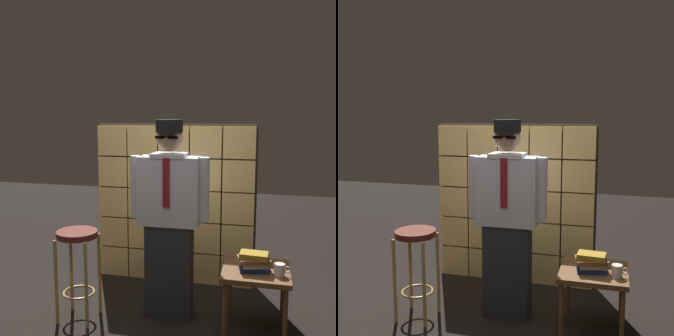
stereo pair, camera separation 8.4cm
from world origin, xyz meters
TOP-DOWN VIEW (x-y plane):
  - glass_block_wall at (0.00, 1.23)m, footprint 1.64×0.10m
  - standing_person at (0.13, 0.48)m, footprint 0.67×0.28m
  - bar_stool at (-0.60, 0.25)m, footprint 0.34×0.34m
  - side_table at (0.85, 0.40)m, footprint 0.52×0.52m
  - book_stack at (0.83, 0.36)m, footprint 0.27×0.22m
  - coffee_mug at (1.03, 0.30)m, footprint 0.13×0.08m

SIDE VIEW (x-z plane):
  - side_table at x=0.85m, z-range 0.19..0.71m
  - coffee_mug at x=1.03m, z-range 0.52..0.61m
  - bar_stool at x=-0.60m, z-range 0.19..0.95m
  - book_stack at x=0.83m, z-range 0.52..0.66m
  - glass_block_wall at x=0.00m, z-range -0.02..1.62m
  - standing_person at x=0.13m, z-range 0.04..1.72m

